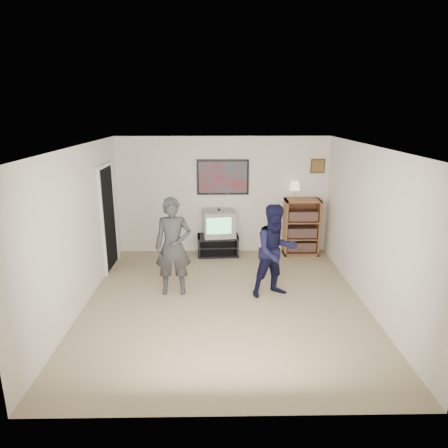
{
  "coord_description": "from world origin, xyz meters",
  "views": [
    {
      "loc": [
        -0.11,
        -5.88,
        3.02
      ],
      "look_at": [
        -0.01,
        0.64,
        1.15
      ],
      "focal_mm": 32.0,
      "sensor_mm": 36.0,
      "label": 1
    }
  ],
  "objects_px": {
    "person_tall": "(173,247)",
    "person_short": "(275,251)",
    "media_stand": "(218,245)",
    "crt_television": "(219,223)",
    "bookshelf": "(301,227)"
  },
  "relations": [
    {
      "from": "media_stand",
      "to": "person_short",
      "type": "distance_m",
      "value": 2.24
    },
    {
      "from": "media_stand",
      "to": "crt_television",
      "type": "relative_size",
      "value": 1.37
    },
    {
      "from": "media_stand",
      "to": "person_short",
      "type": "bearing_deg",
      "value": -67.41
    },
    {
      "from": "bookshelf",
      "to": "person_short",
      "type": "xyz_separation_m",
      "value": [
        -0.84,
        -2.0,
        0.18
      ]
    },
    {
      "from": "media_stand",
      "to": "person_tall",
      "type": "distance_m",
      "value": 2.07
    },
    {
      "from": "crt_television",
      "to": "person_tall",
      "type": "distance_m",
      "value": 1.99
    },
    {
      "from": "person_tall",
      "to": "person_short",
      "type": "distance_m",
      "value": 1.69
    },
    {
      "from": "crt_television",
      "to": "person_short",
      "type": "xyz_separation_m",
      "value": [
        0.92,
        -1.95,
        0.07
      ]
    },
    {
      "from": "crt_television",
      "to": "person_short",
      "type": "bearing_deg",
      "value": -71.64
    },
    {
      "from": "bookshelf",
      "to": "person_short",
      "type": "height_order",
      "value": "person_short"
    },
    {
      "from": "media_stand",
      "to": "bookshelf",
      "type": "distance_m",
      "value": 1.83
    },
    {
      "from": "media_stand",
      "to": "person_short",
      "type": "xyz_separation_m",
      "value": [
        0.95,
        -1.95,
        0.57
      ]
    },
    {
      "from": "person_tall",
      "to": "person_short",
      "type": "bearing_deg",
      "value": -5.99
    },
    {
      "from": "crt_television",
      "to": "bookshelf",
      "type": "relative_size",
      "value": 0.54
    },
    {
      "from": "crt_television",
      "to": "person_tall",
      "type": "height_order",
      "value": "person_tall"
    }
  ]
}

